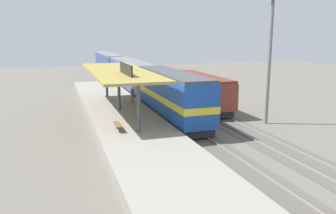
# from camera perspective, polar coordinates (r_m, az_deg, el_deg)

# --- Properties ---
(ground_plane) EXTENTS (120.00, 120.00, 0.00)m
(ground_plane) POSITION_cam_1_polar(r_m,az_deg,el_deg) (34.89, 2.72, -1.26)
(ground_plane) COLOR #666056
(track_near) EXTENTS (3.20, 110.00, 0.16)m
(track_near) POSITION_cam_1_polar(r_m,az_deg,el_deg) (34.24, -0.41, -1.45)
(track_near) COLOR #565249
(track_near) RESTS_ON ground
(track_far) EXTENTS (3.20, 110.00, 0.16)m
(track_far) POSITION_cam_1_polar(r_m,az_deg,el_deg) (35.87, 6.60, -0.91)
(track_far) COLOR #565249
(track_far) RESTS_ON ground
(platform) EXTENTS (6.00, 44.00, 0.90)m
(platform) POSITION_cam_1_polar(r_m,az_deg,el_deg) (33.07, -8.03, -1.30)
(platform) COLOR gray
(platform) RESTS_ON ground
(station_canopy) EXTENTS (5.20, 18.00, 4.70)m
(station_canopy) POSITION_cam_1_polar(r_m,az_deg,el_deg) (32.31, -8.21, 5.74)
(station_canopy) COLOR #47474C
(station_canopy) RESTS_ON platform
(platform_bench) EXTENTS (0.44, 1.70, 0.50)m
(platform_bench) POSITION_cam_1_polar(r_m,az_deg,el_deg) (25.92, -8.36, -2.93)
(platform_bench) COLOR #333338
(platform_bench) RESTS_ON platform
(locomotive) EXTENTS (2.93, 14.43, 4.44)m
(locomotive) POSITION_cam_1_polar(r_m,az_deg,el_deg) (32.09, 0.56, 1.99)
(locomotive) COLOR #28282D
(locomotive) RESTS_ON track_near
(passenger_carriage_front) EXTENTS (2.90, 20.00, 4.24)m
(passenger_carriage_front) POSITION_cam_1_polar(r_m,az_deg,el_deg) (49.32, -6.19, 5.26)
(passenger_carriage_front) COLOR #28282D
(passenger_carriage_front) RESTS_ON track_near
(passenger_carriage_rear) EXTENTS (2.90, 20.00, 4.24)m
(passenger_carriage_rear) POSITION_cam_1_polar(r_m,az_deg,el_deg) (69.71, -9.80, 7.06)
(passenger_carriage_rear) COLOR #28282D
(passenger_carriage_rear) RESTS_ON track_near
(freight_car) EXTENTS (2.80, 12.00, 3.54)m
(freight_car) POSITION_cam_1_polar(r_m,az_deg,el_deg) (37.55, 5.22, 2.70)
(freight_car) COLOR #28282D
(freight_car) RESTS_ON track_far
(light_mast) EXTENTS (1.10, 1.10, 11.70)m
(light_mast) POSITION_cam_1_polar(r_m,az_deg,el_deg) (31.64, 16.80, 12.25)
(light_mast) COLOR slate
(light_mast) RESTS_ON ground
(person_waiting) EXTENTS (0.34, 0.34, 1.71)m
(person_waiting) POSITION_cam_1_polar(r_m,az_deg,el_deg) (36.08, -5.94, 2.13)
(person_waiting) COLOR olive
(person_waiting) RESTS_ON platform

